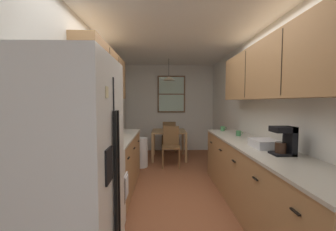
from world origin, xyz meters
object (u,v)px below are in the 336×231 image
object	(u,v)px
refrigerator	(63,183)
stove_range	(91,195)
coffee_maker	(285,140)
mug_spare	(239,133)
dining_chair_near	(171,144)
dining_table	(169,135)
trash_bin	(141,152)
storage_canister	(102,138)
mug_by_coffeemaker	(223,129)
dining_chair_far	(169,135)
dish_rack	(264,144)
microwave_over_range	(77,82)

from	to	relation	value
refrigerator	stove_range	world-z (taller)	refrigerator
coffee_maker	mug_spare	distance (m)	1.26
dining_chair_near	dining_table	bearing A→B (deg)	92.83
trash_bin	storage_canister	world-z (taller)	storage_canister
storage_canister	mug_by_coffeemaker	size ratio (longest dim) A/B	1.71
stove_range	dining_chair_near	distance (m)	2.72
dining_chair_near	dining_chair_far	bearing A→B (deg)	90.30
trash_bin	mug_by_coffeemaker	bearing A→B (deg)	-21.13
refrigerator	mug_spare	distance (m)	2.77
dish_rack	mug_by_coffeemaker	bearing A→B (deg)	92.75
dining_chair_near	mug_by_coffeemaker	world-z (taller)	mug_by_coffeemaker
refrigerator	dining_table	xyz separation A→B (m)	(0.88, 3.90, -0.28)
dining_chair_near	coffee_maker	size ratio (longest dim) A/B	2.97
microwave_over_range	trash_bin	distance (m)	2.85
stove_range	microwave_over_range	world-z (taller)	microwave_over_range
refrigerator	mug_by_coffeemaker	bearing A→B (deg)	53.68
stove_range	mug_spare	world-z (taller)	stove_range
dining_chair_near	refrigerator	bearing A→B (deg)	-105.57
refrigerator	stove_range	distance (m)	0.84
dining_chair_near	storage_canister	size ratio (longest dim) A/B	4.27
stove_range	microwave_over_range	bearing A→B (deg)	179.97
stove_range	trash_bin	world-z (taller)	stove_range
dining_table	dining_chair_near	xyz separation A→B (m)	(0.03, -0.64, -0.11)
dining_chair_near	coffee_maker	distance (m)	2.85
coffee_maker	mug_spare	xyz separation A→B (m)	(-0.04, 1.25, -0.12)
stove_range	dish_rack	size ratio (longest dim) A/B	3.24
dining_chair_far	trash_bin	bearing A→B (deg)	-116.60
stove_range	dining_chair_far	world-z (taller)	stove_range
mug_by_coffeemaker	mug_spare	world-z (taller)	same
mug_by_coffeemaker	mug_spare	size ratio (longest dim) A/B	1.07
dining_chair_near	dining_chair_far	distance (m)	1.28
dining_chair_far	trash_bin	distance (m)	1.50
dining_chair_far	dish_rack	bearing A→B (deg)	-73.10
microwave_over_range	dining_table	distance (m)	3.51
trash_bin	coffee_maker	distance (m)	3.16
dining_table	mug_spare	xyz separation A→B (m)	(1.09, -1.96, 0.33)
refrigerator	dining_chair_far	distance (m)	4.64
dining_chair_near	trash_bin	size ratio (longest dim) A/B	1.36
dining_chair_near	microwave_over_range	bearing A→B (deg)	-113.05
refrigerator	dish_rack	distance (m)	2.23
dining_table	mug_spare	size ratio (longest dim) A/B	7.46
dining_table	refrigerator	bearing A→B (deg)	-102.68
stove_range	dining_chair_near	world-z (taller)	stove_range
stove_range	dining_chair_far	bearing A→B (deg)	75.87
storage_canister	mug_spare	distance (m)	2.17
refrigerator	stove_range	xyz separation A→B (m)	(-0.06, 0.72, -0.41)
trash_bin	stove_range	bearing A→B (deg)	-96.75
refrigerator	mug_spare	bearing A→B (deg)	44.63
mug_spare	dish_rack	distance (m)	0.90
dining_table	dish_rack	size ratio (longest dim) A/B	2.53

